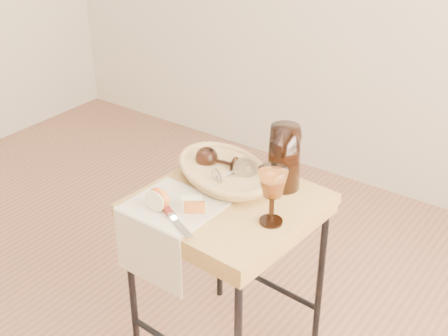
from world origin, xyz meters
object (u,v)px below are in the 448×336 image
Objects in this scene: tea_towel at (174,206)px; table_knife at (174,217)px; goblet_lying_a at (218,161)px; goblet_lying_b at (233,172)px; side_table at (227,281)px; bread_basket at (223,173)px; pitcher at (284,157)px; wine_goblet at (272,196)px; apple_half at (159,198)px.

tea_towel is 1.29× the size of table_knife.
table_knife is (0.06, -0.31, -0.04)m from goblet_lying_a.
side_table is at bearing -132.21° from goblet_lying_b.
bread_basket is at bearing 145.84° from goblet_lying_a.
goblet_lying_b reaches higher than table_knife.
table_knife is at bearing -99.54° from pitcher.
goblet_lying_a is 0.50× the size of pitcher.
tea_towel is (-0.11, -0.13, 0.33)m from side_table.
goblet_lying_a is at bearing 154.22° from wine_goblet.
apple_half is (-0.23, -0.34, -0.07)m from pitcher.
goblet_lying_a is 0.61× the size of table_knife.
tea_towel is at bearing 84.58° from goblet_lying_a.
pitcher is at bearing 59.65° from side_table.
tea_towel is at bearing 51.52° from apple_half.
apple_half is (-0.03, -0.04, 0.04)m from tea_towel.
wine_goblet reaches higher than goblet_lying_a.
wine_goblet is at bearing -0.84° from bread_basket.
goblet_lying_b is at bearing 110.22° from table_knife.
wine_goblet is (0.21, -0.11, 0.04)m from goblet_lying_b.
goblet_lying_a and goblet_lying_b have the same top height.
goblet_lying_a is (-0.03, 0.02, 0.03)m from bread_basket.
bread_basket is at bearing 120.79° from table_knife.
goblet_lying_b is 1.68× the size of apple_half.
apple_half is (-0.02, -0.28, -0.01)m from goblet_lying_a.
wine_goblet is 0.30m from table_knife.
tea_towel reaches higher than side_table.
bread_basket is 0.30m from wine_goblet.
goblet_lying_b reaches higher than tea_towel.
goblet_lying_a is (-0.01, 0.25, 0.05)m from tea_towel.
bread_basket is 0.06m from goblet_lying_b.
goblet_lying_b is 0.17m from pitcher.
apple_half reaches higher than bread_basket.
tea_towel is 0.23m from bread_basket.
pitcher is at bearing -31.39° from goblet_lying_b.
bread_basket is at bearing -145.03° from pitcher.
goblet_lying_a is 1.00× the size of goblet_lying_b.
table_knife is (-0.24, -0.16, -0.08)m from wine_goblet.
tea_towel is 1.04× the size of pitcher.
apple_half is 0.09m from table_knife.
table_knife is (0.08, -0.03, -0.03)m from apple_half.
pitcher is (0.10, 0.17, 0.43)m from side_table.
apple_half is 0.36× the size of table_knife.
goblet_lying_a is at bearing 178.28° from bread_basket.
bread_basket is 2.79× the size of goblet_lying_b.
table_knife is at bearing -161.35° from goblet_lying_b.
side_table is 5.20× the size of goblet_lying_b.
wine_goblet reaches higher than bread_basket.
pitcher is at bearing 46.34° from bread_basket.
tea_towel is at bearing 155.48° from table_knife.
side_table is at bearing 49.27° from apple_half.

